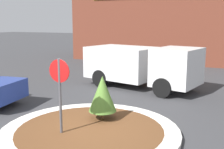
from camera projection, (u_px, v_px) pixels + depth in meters
ground_plane at (90, 134)px, 7.81m from camera, size 120.00×120.00×0.00m
traffic_island at (90, 131)px, 7.80m from camera, size 4.97×4.97×0.14m
stop_sign at (60, 85)px, 7.29m from camera, size 0.61×0.07×2.13m
island_shrub at (102, 94)px, 8.43m from camera, size 0.84×0.84×1.34m
utility_truck at (140, 64)px, 13.10m from camera, size 5.61×3.23×1.96m
storefront_building at (162, 23)px, 22.87m from camera, size 13.35×6.07×5.98m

